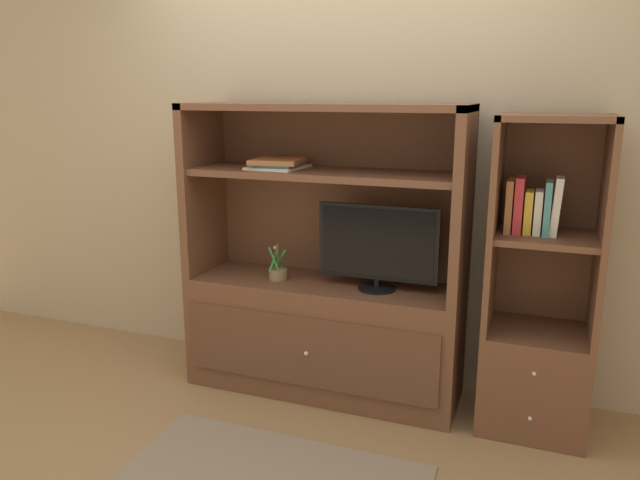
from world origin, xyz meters
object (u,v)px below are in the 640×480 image
at_px(potted_plant, 278,273).
at_px(bookshelf_tall, 538,331).
at_px(media_console, 324,303).
at_px(magazine_stack, 279,163).
at_px(tv_monitor, 378,246).
at_px(upright_book_row, 532,208).

xyz_separation_m(potted_plant, bookshelf_tall, (1.39, 0.05, -0.17)).
height_order(media_console, magazine_stack, media_console).
height_order(media_console, bookshelf_tall, media_console).
distance_m(media_console, potted_plant, 0.31).
relative_size(potted_plant, bookshelf_tall, 0.13).
bearing_deg(tv_monitor, magazine_stack, 177.99).
height_order(magazine_stack, upright_book_row, magazine_stack).
bearing_deg(bookshelf_tall, tv_monitor, -177.84).
height_order(potted_plant, upright_book_row, upright_book_row).
relative_size(magazine_stack, bookshelf_tall, 0.21).
bearing_deg(upright_book_row, tv_monitor, -178.47).
bearing_deg(media_console, tv_monitor, -4.89).
distance_m(bookshelf_tall, upright_book_row, 0.63).
bearing_deg(potted_plant, upright_book_row, 1.79).
xyz_separation_m(tv_monitor, potted_plant, (-0.57, -0.02, -0.20)).
bearing_deg(magazine_stack, upright_book_row, -0.01).
distance_m(magazine_stack, bookshelf_tall, 1.59).
bearing_deg(potted_plant, tv_monitor, 2.13).
xyz_separation_m(potted_plant, upright_book_row, (1.31, 0.04, 0.45)).
xyz_separation_m(tv_monitor, upright_book_row, (0.74, 0.02, 0.25)).
relative_size(potted_plant, magazine_stack, 0.63).
distance_m(potted_plant, upright_book_row, 1.39).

